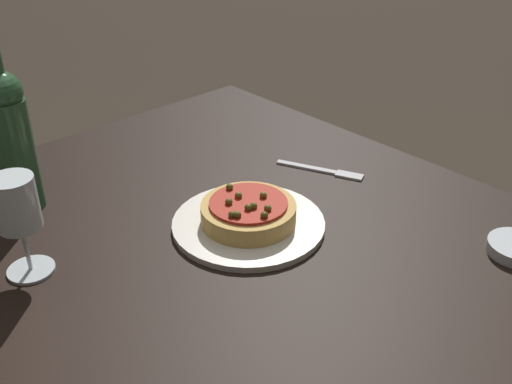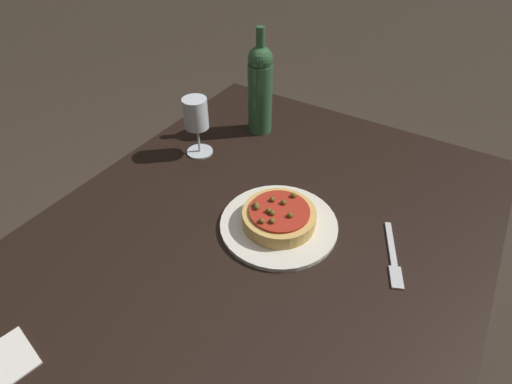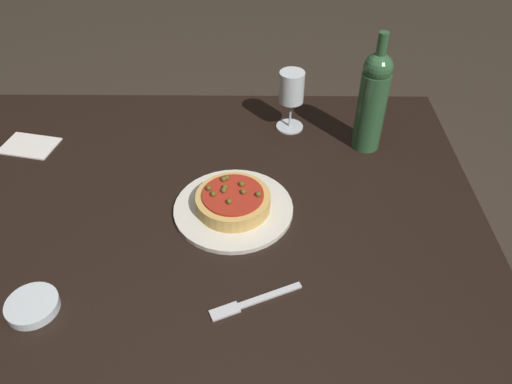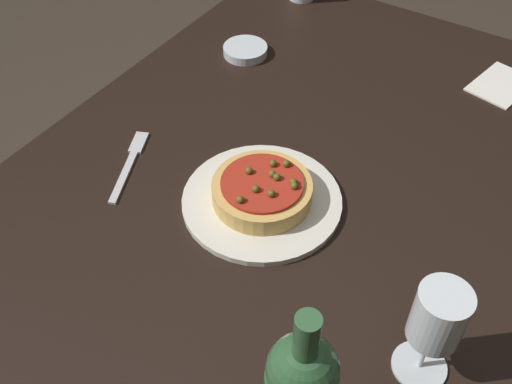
# 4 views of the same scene
# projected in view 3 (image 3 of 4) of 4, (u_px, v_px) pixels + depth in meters

# --- Properties ---
(ground_plane) EXTENTS (14.00, 14.00, 0.00)m
(ground_plane) POSITION_uv_depth(u_px,v_px,m) (214.00, 362.00, 1.73)
(ground_plane) COLOR #382D23
(dining_table) EXTENTS (1.39, 1.02, 0.75)m
(dining_table) POSITION_uv_depth(u_px,v_px,m) (200.00, 225.00, 1.29)
(dining_table) COLOR black
(dining_table) RESTS_ON ground_plane
(dinner_plate) EXTENTS (0.29, 0.29, 0.01)m
(dinner_plate) POSITION_uv_depth(u_px,v_px,m) (233.00, 209.00, 1.21)
(dinner_plate) COLOR silver
(dinner_plate) RESTS_ON dining_table
(pizza) EXTENTS (0.18, 0.18, 0.05)m
(pizza) POSITION_uv_depth(u_px,v_px,m) (233.00, 200.00, 1.19)
(pizza) COLOR tan
(pizza) RESTS_ON dinner_plate
(wine_glass) EXTENTS (0.08, 0.08, 0.18)m
(wine_glass) POSITION_uv_depth(u_px,v_px,m) (291.00, 90.00, 1.40)
(wine_glass) COLOR silver
(wine_glass) RESTS_ON dining_table
(wine_bottle) EXTENTS (0.08, 0.08, 0.33)m
(wine_bottle) POSITION_uv_depth(u_px,v_px,m) (373.00, 100.00, 1.32)
(wine_bottle) COLOR #2D5633
(wine_bottle) RESTS_ON dining_table
(side_bowl) EXTENTS (0.10, 0.10, 0.02)m
(side_bowl) POSITION_uv_depth(u_px,v_px,m) (33.00, 306.00, 0.99)
(side_bowl) COLOR silver
(side_bowl) RESTS_ON dining_table
(fork) EXTENTS (0.19, 0.10, 0.00)m
(fork) POSITION_uv_depth(u_px,v_px,m) (250.00, 302.00, 1.00)
(fork) COLOR silver
(fork) RESTS_ON dining_table
(paper_napkin) EXTENTS (0.17, 0.13, 0.00)m
(paper_napkin) POSITION_uv_depth(u_px,v_px,m) (29.00, 146.00, 1.41)
(paper_napkin) COLOR silver
(paper_napkin) RESTS_ON dining_table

